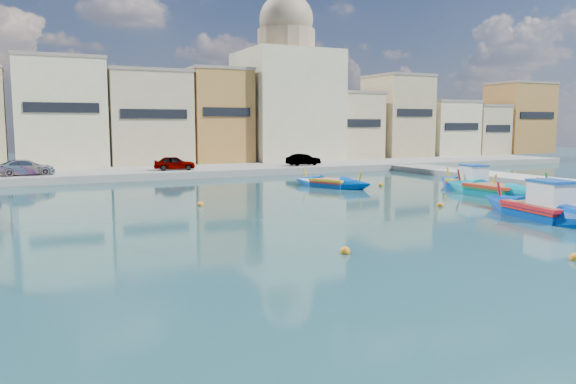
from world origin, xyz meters
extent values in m
plane|color=#112C34|center=(0.00, 0.00, 0.00)|extent=(160.00, 160.00, 0.00)
cube|color=gray|center=(0.00, 32.00, 0.30)|extent=(80.00, 8.00, 0.60)
cube|color=beige|center=(-13.86, 39.12, 5.55)|extent=(7.88, 6.24, 9.89)
cube|color=gray|center=(-13.86, 39.12, 10.64)|extent=(8.04, 6.37, 0.30)
cube|color=black|center=(-13.86, 35.95, 6.04)|extent=(6.30, 0.10, 0.90)
cube|color=tan|center=(-5.74, 39.72, 5.09)|extent=(7.88, 7.44, 8.99)
cube|color=gray|center=(-5.74, 39.72, 9.74)|extent=(8.04, 7.59, 0.30)
cube|color=black|center=(-5.74, 35.95, 5.54)|extent=(6.30, 0.10, 0.90)
cube|color=#B67C39|center=(1.54, 39.07, 5.31)|extent=(6.17, 6.13, 9.43)
cube|color=gray|center=(1.54, 39.07, 10.18)|extent=(6.29, 6.26, 0.30)
cube|color=black|center=(1.54, 35.95, 5.78)|extent=(4.93, 0.10, 0.90)
cube|color=tan|center=(9.05, 39.85, 3.63)|extent=(7.31, 7.69, 6.05)
cube|color=gray|center=(9.05, 39.85, 6.80)|extent=(7.46, 7.85, 0.30)
cube|color=black|center=(9.05, 35.95, 3.93)|extent=(5.85, 0.10, 0.90)
cube|color=tan|center=(17.02, 39.65, 4.31)|extent=(7.54, 7.30, 7.41)
cube|color=gray|center=(17.02, 39.65, 8.16)|extent=(7.69, 7.45, 0.30)
cube|color=black|center=(17.02, 35.95, 4.68)|extent=(6.03, 0.10, 0.90)
cube|color=tan|center=(24.93, 39.49, 5.42)|extent=(6.36, 6.97, 9.63)
cube|color=gray|center=(24.93, 39.49, 10.38)|extent=(6.48, 7.11, 0.30)
cube|color=black|center=(24.93, 35.95, 5.90)|extent=(5.09, 0.10, 0.90)
cube|color=beige|center=(32.15, 39.35, 3.93)|extent=(6.63, 6.70, 6.65)
cube|color=gray|center=(32.15, 39.35, 7.40)|extent=(6.76, 6.83, 0.30)
cube|color=black|center=(32.15, 35.95, 4.26)|extent=(5.30, 0.10, 0.90)
cube|color=tan|center=(38.26, 39.75, 3.70)|extent=(5.08, 7.51, 6.20)
cube|color=gray|center=(38.26, 39.75, 6.95)|extent=(5.18, 7.66, 0.30)
cube|color=black|center=(38.26, 35.95, 4.01)|extent=(4.06, 0.10, 0.90)
cube|color=#B67C39|center=(45.15, 39.00, 5.27)|extent=(7.79, 6.00, 9.33)
cube|color=gray|center=(45.15, 39.00, 10.08)|extent=(7.95, 6.12, 0.30)
cube|color=black|center=(45.15, 35.95, 5.73)|extent=(6.23, 0.10, 0.90)
cube|color=beige|center=(10.00, 40.00, 6.60)|extent=(10.00, 10.00, 12.00)
cylinder|color=#9E8466|center=(10.00, 40.00, 13.80)|extent=(6.40, 6.40, 2.40)
sphere|color=#9E8466|center=(10.00, 40.00, 15.99)|extent=(6.00, 6.00, 6.00)
imported|color=#4C1919|center=(-5.29, 30.50, 1.21)|extent=(3.78, 2.12, 1.22)
imported|color=#4C1919|center=(7.35, 30.50, 1.16)|extent=(3.48, 1.48, 1.12)
imported|color=#4C1919|center=(-17.07, 30.50, 1.21)|extent=(4.32, 1.93, 1.23)
cube|color=#0037A1|center=(5.70, 1.32, 0.20)|extent=(2.54, 3.88, 1.01)
cone|color=#0037A1|center=(6.15, 4.29, 0.25)|extent=(2.50, 3.58, 2.60)
cube|color=red|center=(5.70, 1.32, 0.63)|extent=(2.65, 4.09, 0.18)
cube|color=red|center=(5.70, 1.32, 0.45)|extent=(2.65, 3.96, 0.10)
cube|color=olive|center=(5.70, 1.32, 0.71)|extent=(2.19, 3.51, 0.06)
cylinder|color=red|center=(6.19, 4.58, 0.91)|extent=(0.21, 0.50, 1.10)
cube|color=white|center=(5.62, 0.80, 1.27)|extent=(1.68, 2.03, 1.11)
cube|color=#0F47A5|center=(5.62, 0.80, 1.88)|extent=(1.78, 2.18, 0.12)
cube|color=#003FAB|center=(11.00, 11.94, 0.19)|extent=(2.39, 3.32, 0.95)
cone|color=#003FAB|center=(11.42, 14.43, 0.24)|extent=(2.36, 3.11, 2.38)
cone|color=#003FAB|center=(10.58, 9.46, 0.24)|extent=(2.36, 3.11, 2.38)
cube|color=yellow|center=(11.00, 11.94, 0.59)|extent=(2.50, 3.50, 0.17)
cube|color=red|center=(11.00, 11.94, 0.42)|extent=(2.50, 3.39, 0.10)
cube|color=olive|center=(11.00, 11.94, 0.67)|extent=(2.06, 3.00, 0.06)
cylinder|color=yellow|center=(11.47, 14.67, 0.86)|extent=(0.21, 0.47, 1.04)
cylinder|color=yellow|center=(10.54, 9.22, 0.86)|extent=(0.21, 0.47, 1.04)
cube|color=white|center=(10.93, 11.51, 1.19)|extent=(1.58, 1.75, 1.05)
cube|color=#0F47A5|center=(10.93, 11.51, 1.77)|extent=(1.67, 1.87, 0.11)
cube|color=#00819C|center=(10.15, 8.84, 0.21)|extent=(2.19, 3.47, 1.03)
cone|color=#00819C|center=(10.04, 11.64, 0.26)|extent=(2.18, 3.22, 2.58)
cone|color=#00819C|center=(10.27, 6.04, 0.26)|extent=(2.18, 3.22, 2.58)
cube|color=red|center=(10.15, 8.84, 0.64)|extent=(2.28, 3.66, 0.18)
cube|color=#197F33|center=(10.15, 8.84, 0.45)|extent=(2.30, 3.53, 0.10)
cube|color=olive|center=(10.15, 8.84, 0.72)|extent=(1.87, 3.15, 0.06)
cylinder|color=red|center=(10.03, 11.92, 0.92)|extent=(0.16, 0.49, 1.12)
cylinder|color=red|center=(10.28, 5.77, 0.92)|extent=(0.16, 0.49, 1.12)
cube|color=#003E9E|center=(3.06, 17.54, 0.18)|extent=(2.74, 3.17, 0.88)
cone|color=#003E9E|center=(2.10, 19.53, 0.22)|extent=(2.67, 3.02, 2.18)
cone|color=#003E9E|center=(4.01, 15.55, 0.22)|extent=(2.67, 3.02, 2.18)
cube|color=yellow|center=(3.06, 17.54, 0.55)|extent=(2.87, 3.33, 0.16)
cube|color=red|center=(3.06, 17.54, 0.39)|extent=(2.84, 3.25, 0.09)
cube|color=olive|center=(3.06, 17.54, 0.62)|extent=(2.40, 2.84, 0.05)
cylinder|color=yellow|center=(2.01, 19.73, 0.79)|extent=(0.29, 0.43, 0.96)
cylinder|color=yellow|center=(4.10, 15.35, 0.79)|extent=(0.29, 0.43, 0.96)
cone|color=#0059A3|center=(12.76, 6.75, 0.26)|extent=(2.70, 3.65, 2.66)
cylinder|color=#18792B|center=(12.82, 7.03, 0.94)|extent=(0.24, 0.52, 1.14)
sphere|color=orange|center=(-7.00, -1.00, 0.08)|extent=(0.36, 0.36, 0.36)
sphere|color=orange|center=(3.84, 6.61, 0.08)|extent=(0.36, 0.36, 0.36)
sphere|color=orange|center=(6.75, 16.61, 0.08)|extent=(0.36, 0.36, 0.36)
sphere|color=orange|center=(-8.29, 12.65, 0.08)|extent=(0.36, 0.36, 0.36)
sphere|color=orange|center=(-0.43, -5.21, 0.08)|extent=(0.36, 0.36, 0.36)
camera|label=1|loc=(-17.31, -17.91, 4.64)|focal=35.00mm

